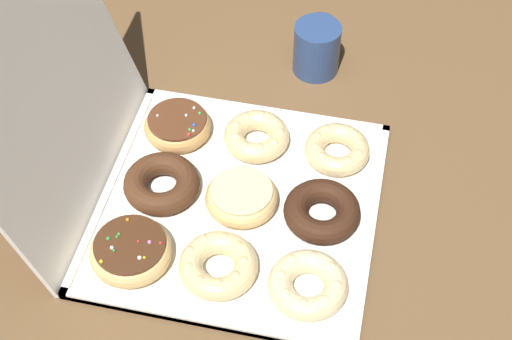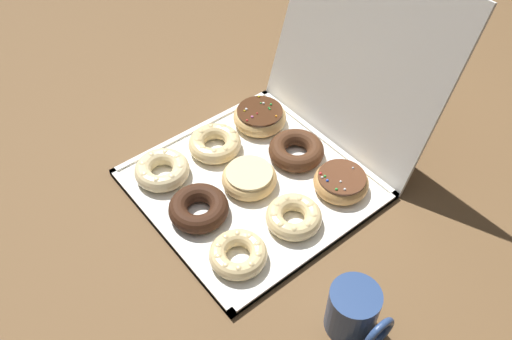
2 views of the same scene
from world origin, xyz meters
name	(u,v)px [view 2 (image 2 of 2)]	position (x,y,z in m)	size (l,w,h in m)	color
ground_plane	(251,186)	(0.00, 0.00, 0.00)	(3.00, 3.00, 0.00)	brown
donut_box	(251,185)	(0.00, 0.00, 0.01)	(0.43, 0.43, 0.01)	white
box_lid_open	(356,59)	(0.00, 0.28, 0.20)	(0.43, 0.41, 0.01)	white
cruller_donut_0	(162,170)	(-0.13, -0.13, 0.03)	(0.12, 0.12, 0.04)	beige
chocolate_cake_ring_donut_1	(199,208)	(0.00, -0.13, 0.03)	(0.12, 0.12, 0.04)	#381E11
cruller_donut_2	(238,254)	(0.13, -0.14, 0.03)	(0.11, 0.11, 0.03)	#EACC8C
cruller_donut_3	(216,143)	(-0.13, 0.00, 0.03)	(0.12, 0.12, 0.04)	#EACC8C
glazed_ring_donut_4	(249,178)	(0.00, -0.01, 0.03)	(0.11, 0.11, 0.04)	#E5B770
cruller_donut_5	(293,217)	(0.13, 0.00, 0.03)	(0.11, 0.11, 0.04)	#EACC8C
sprinkle_donut_6	(260,117)	(-0.13, 0.13, 0.03)	(0.12, 0.12, 0.04)	#E5B770
chocolate_cake_ring_donut_7	(297,151)	(0.00, 0.12, 0.03)	(0.12, 0.12, 0.04)	#472816
sprinkle_donut_8	(341,182)	(0.13, 0.13, 0.03)	(0.11, 0.11, 0.04)	tan
coffee_mug	(354,311)	(0.35, -0.06, 0.05)	(0.10, 0.08, 0.10)	navy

